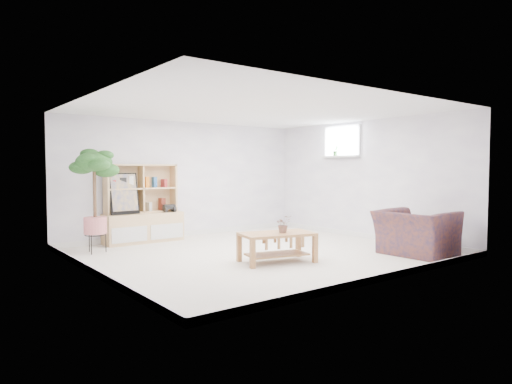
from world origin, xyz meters
TOP-DOWN VIEW (x-y plane):
  - floor at (0.00, 0.00)m, footprint 5.50×5.00m
  - ceiling at (0.00, 0.00)m, footprint 5.50×5.00m
  - walls at (0.00, 0.00)m, footprint 5.51×5.01m
  - baseboard at (0.00, 0.00)m, footprint 5.50×5.00m
  - window at (2.73, 0.60)m, footprint 0.10×0.98m
  - window_sill at (2.67, 0.60)m, footprint 0.14×1.00m
  - storage_unit at (-1.08, 2.24)m, footprint 1.51×0.51m
  - poster at (-1.47, 2.22)m, footprint 0.57×0.16m
  - toy_truck at (-0.58, 2.14)m, footprint 0.34×0.25m
  - coffee_table at (-0.23, -0.76)m, footprint 1.21×0.85m
  - table_plant at (-0.15, -0.81)m, footprint 0.26×0.24m
  - floor_tree at (-2.18, 1.68)m, footprint 0.76×0.76m
  - armchair at (1.95, -1.72)m, footprint 1.03×1.17m
  - sill_plant at (2.67, 0.74)m, footprint 0.14×0.12m

SIDE VIEW (x-z plane):
  - floor at x=0.00m, z-range -0.01..0.01m
  - baseboard at x=0.00m, z-range 0.00..0.10m
  - coffee_table at x=-0.23m, z-range 0.00..0.45m
  - armchair at x=1.95m, z-range 0.00..0.84m
  - table_plant at x=-0.15m, z-range 0.45..0.71m
  - toy_truck at x=-0.58m, z-range 0.57..0.73m
  - storage_unit at x=-1.08m, z-range 0.00..1.51m
  - floor_tree at x=-2.18m, z-range 0.00..1.77m
  - poster at x=-1.47m, z-range 0.57..1.34m
  - walls at x=0.00m, z-range 0.00..2.40m
  - window_sill at x=2.67m, z-range 1.66..1.70m
  - sill_plant at x=2.67m, z-range 1.70..1.92m
  - window at x=2.73m, z-range 1.66..2.34m
  - ceiling at x=0.00m, z-range 2.40..2.40m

